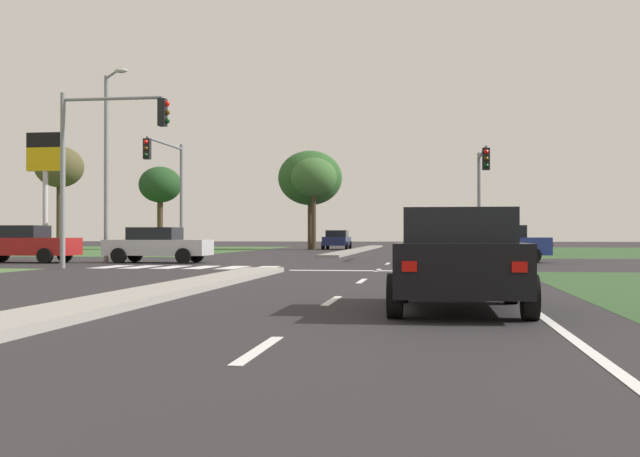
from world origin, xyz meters
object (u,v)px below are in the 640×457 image
at_px(car_black_near, 458,259).
at_px(car_blue_fourth, 498,243).
at_px(car_red_second, 22,244).
at_px(traffic_signal_far_right, 482,182).
at_px(street_lamp_second, 108,155).
at_px(treeline_fourth, 310,178).
at_px(car_silver_third, 158,245).
at_px(treeline_third, 314,178).
at_px(traffic_signal_near_left, 99,149).
at_px(traffic_signal_far_left, 169,176).
at_px(fuel_price_totem, 45,167).
at_px(treeline_near, 59,168).
at_px(car_navy_fifth, 337,240).
at_px(treeline_second, 160,186).

relative_size(car_black_near, car_blue_fourth, 0.95).
height_order(car_red_second, traffic_signal_far_right, traffic_signal_far_right).
relative_size(street_lamp_second, treeline_fourth, 1.02).
distance_m(car_silver_third, treeline_third, 28.83).
height_order(car_silver_third, treeline_third, treeline_third).
distance_m(car_black_near, treeline_third, 48.65).
bearing_deg(treeline_fourth, car_blue_fourth, -65.58).
relative_size(traffic_signal_near_left, traffic_signal_far_left, 1.05).
height_order(street_lamp_second, fuel_price_totem, street_lamp_second).
xyz_separation_m(car_silver_third, fuel_price_totem, (-6.47, 2.73, 3.60)).
bearing_deg(treeline_third, car_black_near, -78.73).
xyz_separation_m(fuel_price_totem, treeline_near, (-11.10, 23.50, 2.08)).
bearing_deg(car_red_second, car_navy_fifth, 162.76).
height_order(traffic_signal_near_left, treeline_fourth, treeline_fourth).
height_order(car_silver_third, treeline_second, treeline_second).
bearing_deg(fuel_price_totem, car_red_second, -78.10).
bearing_deg(car_blue_fourth, fuel_price_totem, 89.93).
bearing_deg(street_lamp_second, treeline_fourth, 81.97).
height_order(traffic_signal_far_left, treeline_near, treeline_near).
relative_size(traffic_signal_far_left, treeline_second, 0.89).
height_order(car_navy_fifth, traffic_signal_far_right, traffic_signal_far_right).
distance_m(car_red_second, treeline_second, 29.31).
xyz_separation_m(car_navy_fifth, fuel_price_totem, (-10.40, -27.85, 3.58)).
height_order(traffic_signal_far_right, traffic_signal_far_left, traffic_signal_far_left).
relative_size(car_red_second, street_lamp_second, 0.57).
bearing_deg(car_navy_fifth, traffic_signal_near_left, 83.65).
height_order(car_silver_third, car_blue_fourth, car_blue_fourth).
height_order(car_navy_fifth, treeline_fourth, treeline_fourth).
height_order(car_blue_fourth, fuel_price_totem, fuel_price_totem).
bearing_deg(treeline_near, treeline_second, 13.44).
xyz_separation_m(street_lamp_second, treeline_third, (4.78, 27.91, 1.00)).
distance_m(car_navy_fifth, treeline_near, 22.65).
bearing_deg(car_red_second, car_blue_fourth, 99.48).
relative_size(car_blue_fourth, traffic_signal_far_right, 0.83).
bearing_deg(treeline_near, car_silver_third, -56.19).
xyz_separation_m(car_red_second, car_blue_fourth, (20.04, 3.34, 0.00)).
distance_m(car_red_second, street_lamp_second, 5.19).
height_order(traffic_signal_far_right, fuel_price_totem, fuel_price_totem).
bearing_deg(fuel_price_totem, treeline_third, 70.91).
distance_m(car_black_near, treeline_second, 52.17).
distance_m(traffic_signal_far_right, street_lamp_second, 16.97).
xyz_separation_m(car_silver_third, treeline_second, (-9.95, 28.05, 4.32)).
relative_size(traffic_signal_near_left, treeline_second, 0.94).
xyz_separation_m(car_red_second, street_lamp_second, (3.37, 1.05, 3.80)).
distance_m(traffic_signal_far_right, treeline_fourth, 27.45).
bearing_deg(street_lamp_second, car_navy_fifth, 78.17).
relative_size(car_blue_fourth, treeline_second, 0.67).
bearing_deg(car_black_near, traffic_signal_far_right, 85.56).
bearing_deg(car_blue_fourth, car_silver_third, 100.72).
relative_size(car_silver_third, traffic_signal_far_left, 0.74).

